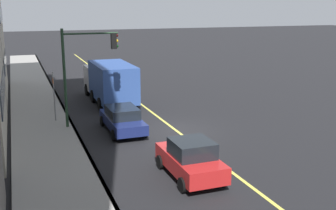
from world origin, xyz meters
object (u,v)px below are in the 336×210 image
at_px(traffic_light_mast, 85,61).
at_px(street_sign_post, 54,93).
at_px(car_red, 191,159).
at_px(car_navy, 122,119).
at_px(truck_blue, 110,81).

bearing_deg(traffic_light_mast, street_sign_post, 46.73).
distance_m(car_red, car_navy, 7.23).
relative_size(car_navy, traffic_light_mast, 0.78).
height_order(traffic_light_mast, street_sign_post, traffic_light_mast).
relative_size(truck_blue, traffic_light_mast, 1.34).
distance_m(truck_blue, street_sign_post, 6.04).
height_order(truck_blue, street_sign_post, street_sign_post).
bearing_deg(car_red, street_sign_post, 23.09).
bearing_deg(car_red, truck_blue, 0.18).
distance_m(traffic_light_mast, street_sign_post, 3.06).
relative_size(car_red, street_sign_post, 1.22).
height_order(car_red, street_sign_post, street_sign_post).
relative_size(car_navy, street_sign_post, 1.41).
bearing_deg(truck_blue, traffic_light_mast, 155.36).
distance_m(car_navy, traffic_light_mast, 3.86).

